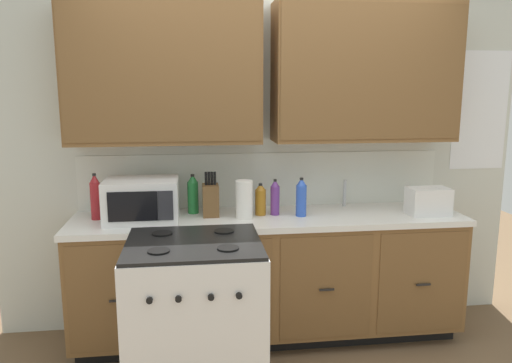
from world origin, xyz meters
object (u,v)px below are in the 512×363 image
object	(u,v)px
bottle_green	(193,194)
microwave	(142,200)
bottle_violet	(275,197)
bottle_red	(95,197)
bottle_amber	(260,200)
toaster	(428,201)
stove_range	(195,320)
knife_block	(211,199)
paper_towel_roll	(244,199)
bottle_blue	(301,197)

from	to	relation	value
bottle_green	microwave	bearing A→B (deg)	-154.63
microwave	bottle_violet	world-z (taller)	microwave
bottle_red	bottle_amber	world-z (taller)	bottle_red
bottle_amber	bottle_red	bearing A→B (deg)	178.67
bottle_green	bottle_amber	xyz separation A→B (m)	(0.46, -0.11, -0.03)
toaster	bottle_amber	size ratio (longest dim) A/B	1.25
stove_range	toaster	world-z (taller)	toaster
toaster	knife_block	distance (m)	1.51
knife_block	bottle_green	world-z (taller)	knife_block
microwave	paper_towel_roll	xyz separation A→B (m)	(0.68, -0.03, -0.01)
paper_towel_roll	bottle_red	distance (m)	1.00
paper_towel_roll	bottle_violet	distance (m)	0.23
toaster	bottle_red	distance (m)	2.28
microwave	bottle_red	distance (m)	0.32
paper_towel_roll	bottle_violet	xyz separation A→B (m)	(0.22, 0.07, -0.01)
microwave	bottle_violet	size ratio (longest dim) A/B	1.91
stove_range	bottle_blue	bearing A→B (deg)	38.88
microwave	bottle_blue	distance (m)	1.08
bottle_violet	stove_range	bearing A→B (deg)	-130.83
bottle_violet	bottle_blue	bearing A→B (deg)	-19.28
stove_range	microwave	distance (m)	0.91
knife_block	bottle_red	size ratio (longest dim) A/B	0.99
stove_range	microwave	bearing A→B (deg)	118.44
microwave	bottle_green	xyz separation A→B (m)	(0.34, 0.16, -0.00)
toaster	bottle_amber	bearing A→B (deg)	173.01
toaster	bottle_green	distance (m)	1.65
toaster	bottle_red	world-z (taller)	bottle_red
toaster	bottle_blue	bearing A→B (deg)	175.14
toaster	bottle_blue	xyz separation A→B (m)	(-0.89, 0.08, 0.04)
bottle_red	bottle_amber	xyz separation A→B (m)	(1.11, -0.03, -0.04)
stove_range	bottle_amber	size ratio (longest dim) A/B	4.24
microwave	bottle_blue	world-z (taller)	microwave
stove_range	bottle_amber	distance (m)	0.98
microwave	paper_towel_roll	size ratio (longest dim) A/B	1.85
stove_range	paper_towel_roll	world-z (taller)	paper_towel_roll
knife_block	paper_towel_roll	bearing A→B (deg)	-23.12
microwave	bottle_amber	distance (m)	0.80
paper_towel_roll	bottle_amber	xyz separation A→B (m)	(0.12, 0.07, -0.02)
stove_range	paper_towel_roll	xyz separation A→B (m)	(0.35, 0.59, 0.57)
toaster	stove_range	bearing A→B (deg)	-162.22
bottle_red	bottle_green	bearing A→B (deg)	7.59
knife_block	bottle_blue	size ratio (longest dim) A/B	1.15
bottle_blue	bottle_amber	bearing A→B (deg)	166.26
bottle_blue	bottle_red	bearing A→B (deg)	176.18
knife_block	bottle_green	size ratio (longest dim) A/B	1.11
stove_range	knife_block	distance (m)	0.89
stove_range	bottle_green	world-z (taller)	bottle_green
bottle_red	stove_range	bearing A→B (deg)	-46.92
paper_towel_roll	bottle_amber	size ratio (longest dim) A/B	1.16
bottle_green	bottle_blue	bearing A→B (deg)	-13.63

